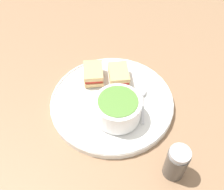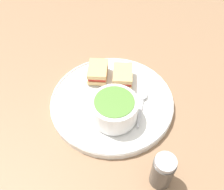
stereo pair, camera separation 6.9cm
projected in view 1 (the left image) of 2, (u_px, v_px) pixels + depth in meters
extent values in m
plane|color=#8E6B4C|center=(112.00, 104.00, 0.72)|extent=(2.40, 2.40, 0.00)
cylinder|color=white|center=(112.00, 102.00, 0.71)|extent=(0.33, 0.33, 0.02)
torus|color=white|center=(112.00, 100.00, 0.70)|extent=(0.33, 0.33, 0.01)
cylinder|color=white|center=(118.00, 115.00, 0.66)|extent=(0.06, 0.06, 0.01)
cylinder|color=white|center=(118.00, 109.00, 0.64)|extent=(0.12, 0.12, 0.06)
cylinder|color=#568938|center=(118.00, 101.00, 0.62)|extent=(0.10, 0.10, 0.01)
cube|color=silver|center=(142.00, 109.00, 0.68)|extent=(0.09, 0.02, 0.00)
ellipsoid|color=silver|center=(142.00, 91.00, 0.71)|extent=(0.04, 0.03, 0.01)
cube|color=tan|center=(119.00, 78.00, 0.74)|extent=(0.07, 0.05, 0.01)
cube|color=#B72D23|center=(119.00, 75.00, 0.74)|extent=(0.07, 0.05, 0.01)
cube|color=tan|center=(119.00, 72.00, 0.73)|extent=(0.07, 0.05, 0.01)
cube|color=tan|center=(94.00, 76.00, 0.75)|extent=(0.08, 0.05, 0.01)
cube|color=#B72D23|center=(93.00, 73.00, 0.74)|extent=(0.07, 0.05, 0.01)
cube|color=tan|center=(93.00, 71.00, 0.73)|extent=(0.08, 0.05, 0.01)
cylinder|color=#4C4742|center=(176.00, 164.00, 0.56)|extent=(0.05, 0.05, 0.08)
cylinder|color=#B7B7BC|center=(180.00, 154.00, 0.53)|extent=(0.04, 0.04, 0.01)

